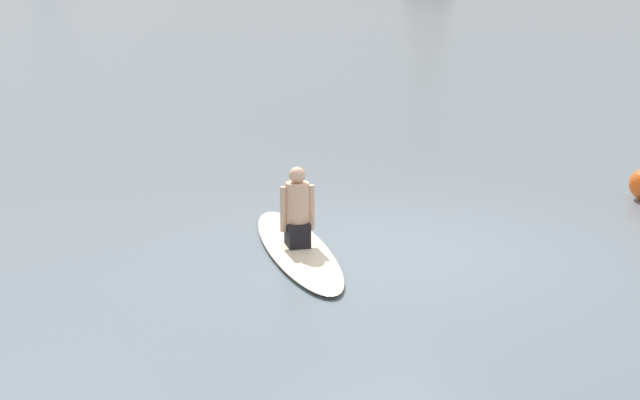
# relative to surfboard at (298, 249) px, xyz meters

# --- Properties ---
(ground_plane) EXTENTS (400.00, 400.00, 0.00)m
(ground_plane) POSITION_rel_surfboard_xyz_m (0.51, 0.93, -0.04)
(ground_plane) COLOR slate
(surfboard) EXTENTS (3.16, 1.66, 0.08)m
(surfboard) POSITION_rel_surfboard_xyz_m (0.00, 0.00, 0.00)
(surfboard) COLOR silver
(surfboard) RESTS_ON ground
(person_paddler) EXTENTS (0.36, 0.39, 0.90)m
(person_paddler) POSITION_rel_surfboard_xyz_m (-0.00, -0.00, 0.45)
(person_paddler) COLOR black
(person_paddler) RESTS_ON surfboard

